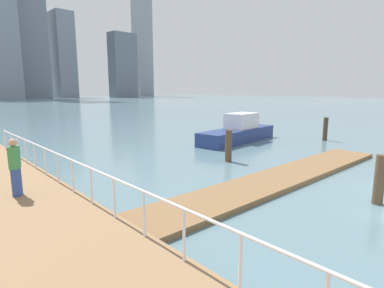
# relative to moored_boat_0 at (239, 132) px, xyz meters

# --- Properties ---
(ground_plane) EXTENTS (300.00, 300.00, 0.00)m
(ground_plane) POSITION_rel_moored_boat_0_xyz_m (-10.20, 2.40, -0.69)
(ground_plane) COLOR slate
(floating_dock) EXTENTS (15.04, 2.00, 0.18)m
(floating_dock) POSITION_rel_moored_boat_0_xyz_m (-6.18, -7.21, -0.60)
(floating_dock) COLOR olive
(floating_dock) RESTS_ON ground_plane
(boardwalk_railing) EXTENTS (0.06, 27.07, 1.08)m
(boardwalk_railing) POSITION_rel_moored_boat_0_xyz_m (-13.35, -8.24, 0.52)
(boardwalk_railing) COLOR white
(boardwalk_railing) RESTS_ON boardwalk
(dock_piling_0) EXTENTS (0.34, 0.34, 1.63)m
(dock_piling_0) POSITION_rel_moored_boat_0_xyz_m (-5.21, -3.60, 0.12)
(dock_piling_0) COLOR brown
(dock_piling_0) RESTS_ON ground_plane
(dock_piling_1) EXTENTS (0.32, 0.32, 1.61)m
(dock_piling_1) POSITION_rel_moored_boat_0_xyz_m (-6.12, -10.73, 0.11)
(dock_piling_1) COLOR brown
(dock_piling_1) RESTS_ON ground_plane
(dock_piling_2) EXTENTS (0.32, 0.32, 1.67)m
(dock_piling_2) POSITION_rel_moored_boat_0_xyz_m (4.90, -3.93, 0.14)
(dock_piling_2) COLOR #473826
(dock_piling_2) RESTS_ON ground_plane
(moored_boat_0) EXTENTS (7.48, 2.80, 1.98)m
(moored_boat_0) POSITION_rel_moored_boat_0_xyz_m (0.00, 0.00, 0.00)
(moored_boat_0) COLOR navy
(moored_boat_0) RESTS_ON ground_plane
(pedestrian_0) EXTENTS (0.39, 0.42, 1.78)m
(pedestrian_0) POSITION_rel_moored_boat_0_xyz_m (-14.76, -3.34, 0.64)
(pedestrian_0) COLOR #334C99
(pedestrian_0) RESTS_ON boardwalk
(skyline_tower_5) EXTENTS (8.27, 12.90, 36.75)m
(skyline_tower_5) POSITION_rel_moored_boat_0_xyz_m (35.47, 129.95, 17.69)
(skyline_tower_5) COLOR gray
(skyline_tower_5) RESTS_ON ground_plane
(skyline_tower_6) EXTENTS (11.87, 7.17, 28.52)m
(skyline_tower_6) POSITION_rel_moored_boat_0_xyz_m (56.76, 114.27, 13.57)
(skyline_tower_6) COLOR slate
(skyline_tower_6) RESTS_ON ground_plane
(skyline_tower_7) EXTENTS (8.90, 6.69, 53.50)m
(skyline_tower_7) POSITION_rel_moored_boat_0_xyz_m (74.39, 124.65, 26.06)
(skyline_tower_7) COLOR #8C939E
(skyline_tower_7) RESTS_ON ground_plane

